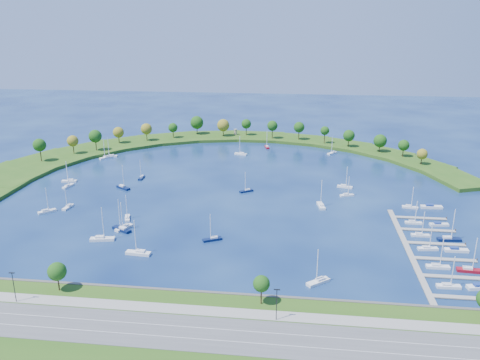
# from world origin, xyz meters

# --- Properties ---
(ground) EXTENTS (700.00, 700.00, 0.00)m
(ground) POSITION_xyz_m (0.00, 0.00, 0.00)
(ground) COLOR #081947
(ground) RESTS_ON ground
(south_shoreline) EXTENTS (420.00, 43.10, 11.60)m
(south_shoreline) POSITION_xyz_m (0.03, -122.88, 1.00)
(south_shoreline) COLOR #274F15
(south_shoreline) RESTS_ON ground
(breakwater) EXTENTS (286.74, 247.64, 2.00)m
(breakwater) POSITION_xyz_m (-46.33, 48.72, 0.99)
(breakwater) COLOR #274F15
(breakwater) RESTS_ON ground
(breakwater_trees) EXTENTS (236.06, 93.30, 14.08)m
(breakwater_trees) POSITION_xyz_m (-16.06, 89.36, 10.42)
(breakwater_trees) COLOR #382314
(breakwater_trees) RESTS_ON breakwater
(harbor_tower) EXTENTS (2.60, 2.60, 4.30)m
(harbor_tower) POSITION_xyz_m (-12.13, 118.87, 4.20)
(harbor_tower) COLOR gray
(harbor_tower) RESTS_ON breakwater
(dock_system) EXTENTS (24.28, 82.00, 1.60)m
(dock_system) POSITION_xyz_m (85.30, -61.00, 0.35)
(dock_system) COLOR gray
(dock_system) RESTS_ON ground
(moored_boat_0) EXTENTS (9.67, 3.46, 13.93)m
(moored_boat_0) POSITION_xyz_m (-23.70, -76.74, 0.97)
(moored_boat_0) COLOR white
(moored_boat_0) RESTS_ON ground
(moored_boat_1) EXTENTS (9.45, 6.95, 13.80)m
(moored_boat_1) POSITION_xyz_m (-37.57, -56.40, 0.96)
(moored_boat_1) COLOR #09163C
(moored_boat_1) RESTS_ON ground
(moored_boat_2) EXTENTS (4.09, 9.25, 13.15)m
(moored_boat_2) POSITION_xyz_m (46.50, -18.79, 0.94)
(moored_boat_2) COLOR white
(moored_boat_2) RESTS_ON ground
(moored_boat_3) EXTENTS (7.28, 7.23, 11.78)m
(moored_boat_3) POSITION_xyz_m (-78.82, -40.92, 0.90)
(moored_boat_3) COLOR white
(moored_boat_3) RESTS_ON ground
(moored_boat_4) EXTENTS (8.76, 7.02, 13.06)m
(moored_boat_4) POSITION_xyz_m (-55.62, -4.62, 0.94)
(moored_boat_4) COLOR #09163C
(moored_boat_4) RESTS_ON ground
(moored_boat_5) EXTENTS (8.93, 4.84, 12.64)m
(moored_boat_5) POSITION_xyz_m (-84.89, 53.39, 0.93)
(moored_boat_5) COLOR white
(moored_boat_5) RESTS_ON ground
(moored_boat_6) EXTENTS (8.27, 3.40, 11.79)m
(moored_boat_6) POSITION_xyz_m (-88.56, 2.44, 0.90)
(moored_boat_6) COLOR white
(moored_boat_6) RESTS_ON ground
(moored_boat_7) EXTENTS (7.19, 5.69, 10.68)m
(moored_boat_7) POSITION_xyz_m (9.16, -1.90, 0.87)
(moored_boat_7) COLOR #09163C
(moored_boat_7) RESTS_ON ground
(moored_boat_8) EXTENTS (6.13, 8.40, 12.24)m
(moored_boat_8) POSITION_xyz_m (-37.32, -54.41, 0.91)
(moored_boat_8) COLOR white
(moored_boat_8) RESTS_ON ground
(moored_boat_9) EXTENTS (4.31, 7.74, 10.96)m
(moored_boat_9) POSITION_xyz_m (-39.50, -44.05, 0.88)
(moored_boat_9) COLOR white
(moored_boat_9) RESTS_ON ground
(moored_boat_10) EXTENTS (8.28, 4.03, 11.73)m
(moored_boat_10) POSITION_xyz_m (59.92, 10.74, 0.90)
(moored_boat_10) COLOR white
(moored_boat_10) RESTS_ON ground
(moored_boat_11) EXTENTS (7.04, 7.96, 12.25)m
(moored_boat_11) POSITION_xyz_m (-86.72, 50.50, 0.91)
(moored_boat_11) COLOR white
(moored_boat_11) RESTS_ON ground
(moored_boat_12) EXTENTS (8.28, 7.41, 12.80)m
(moored_boat_12) POSITION_xyz_m (42.93, -89.94, 0.93)
(moored_boat_12) COLOR white
(moored_boat_12) RESTS_ON ground
(moored_boat_13) EXTENTS (4.14, 8.05, 11.40)m
(moored_boat_13) POSITION_xyz_m (13.57, 89.93, 0.89)
(moored_boat_13) COLOR maroon
(moored_boat_13) RESTS_ON ground
(moored_boat_14) EXTENTS (2.79, 7.48, 10.74)m
(moored_boat_14) POSITION_xyz_m (-71.76, -34.47, 0.87)
(moored_boat_14) COLOR white
(moored_boat_14) RESTS_ON ground
(moored_boat_15) EXTENTS (3.76, 7.82, 11.07)m
(moored_boat_15) POSITION_xyz_m (-85.44, -5.64, 0.88)
(moored_boat_15) COLOR white
(moored_boat_15) RESTS_ON ground
(moored_boat_16) EXTENTS (8.68, 4.56, 12.29)m
(moored_boat_16) POSITION_xyz_m (-2.21, 69.58, 0.91)
(moored_boat_16) COLOR white
(moored_boat_16) RESTS_ON ground
(moored_boat_17) EXTENTS (6.84, 7.47, 11.65)m
(moored_boat_17) POSITION_xyz_m (57.41, 79.20, 0.90)
(moored_boat_17) COLOR white
(moored_boat_17) RESTS_ON ground
(moored_boat_18) EXTENTS (7.92, 5.45, 11.42)m
(moored_boat_18) POSITION_xyz_m (1.84, -61.26, 0.89)
(moored_boat_18) COLOR #09163C
(moored_boat_18) RESTS_ON ground
(moored_boat_19) EXTENTS (9.98, 4.47, 14.17)m
(moored_boat_19) POSITION_xyz_m (-42.14, -66.46, 0.98)
(moored_boat_19) COLOR white
(moored_boat_19) RESTS_ON ground
(moored_boat_20) EXTENTS (2.18, 7.35, 10.75)m
(moored_boat_20) POSITION_xyz_m (-51.28, 12.96, 0.87)
(moored_boat_20) COLOR #09163C
(moored_boat_20) RESTS_ON ground
(moored_boat_21) EXTENTS (7.38, 4.30, 10.47)m
(moored_boat_21) POSITION_xyz_m (59.94, -2.23, 0.87)
(moored_boat_21) COLOR white
(moored_boat_21) RESTS_ON ground
(docked_boat_0) EXTENTS (7.89, 2.49, 11.49)m
(docked_boat_0) POSITION_xyz_m (85.53, -87.65, 0.89)
(docked_boat_0) COLOR white
(docked_boat_0) RESTS_ON ground
(docked_boat_2) EXTENTS (8.19, 2.40, 12.00)m
(docked_boat_2) POSITION_xyz_m (85.52, -74.21, 0.91)
(docked_boat_2) COLOR white
(docked_boat_2) RESTS_ON ground
(docked_boat_3) EXTENTS (9.07, 3.08, 13.12)m
(docked_boat_3) POSITION_xyz_m (96.01, -75.62, 0.94)
(docked_boat_3) COLOR maroon
(docked_boat_3) RESTS_ON ground
(docked_boat_4) EXTENTS (7.89, 3.16, 11.28)m
(docked_boat_4) POSITION_xyz_m (85.53, -59.61, 0.89)
(docked_boat_4) COLOR white
(docked_boat_4) RESTS_ON ground
(docked_boat_5) EXTENTS (8.87, 2.76, 1.79)m
(docked_boat_5) POSITION_xyz_m (95.97, -59.77, 0.66)
(docked_boat_5) COLOR white
(docked_boat_5) RESTS_ON ground
(docked_boat_6) EXTENTS (7.40, 2.22, 10.82)m
(docked_boat_6) POSITION_xyz_m (85.53, -47.17, 0.87)
(docked_boat_6) COLOR white
(docked_boat_6) RESTS_ON ground
(docked_boat_7) EXTENTS (9.43, 3.43, 13.57)m
(docked_boat_7) POSITION_xyz_m (96.00, -50.13, 0.95)
(docked_boat_7) COLOR #09163C
(docked_boat_7) RESTS_ON ground
(docked_boat_8) EXTENTS (7.17, 2.13, 10.48)m
(docked_boat_8) POSITION_xyz_m (85.54, -34.21, 0.87)
(docked_boat_8) COLOR white
(docked_boat_8) RESTS_ON ground
(docked_boat_9) EXTENTS (8.18, 3.14, 1.63)m
(docked_boat_9) POSITION_xyz_m (95.98, -34.99, 0.60)
(docked_boat_9) COLOR white
(docked_boat_9) RESTS_ON ground
(docked_boat_10) EXTENTS (7.45, 3.15, 10.61)m
(docked_boat_10) POSITION_xyz_m (87.94, -15.32, 0.87)
(docked_boat_10) COLOR white
(docked_boat_10) RESTS_ON ground
(docked_boat_11) EXTENTS (9.89, 3.18, 1.99)m
(docked_boat_11) POSITION_xyz_m (97.86, -14.21, 0.73)
(docked_boat_11) COLOR white
(docked_boat_11) RESTS_ON ground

